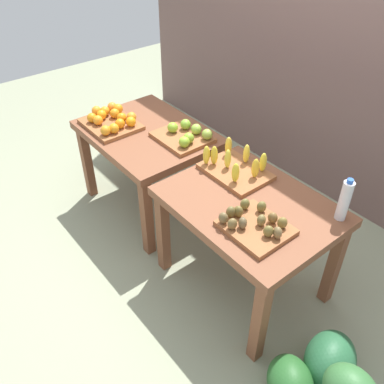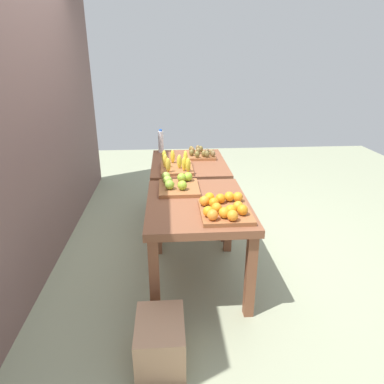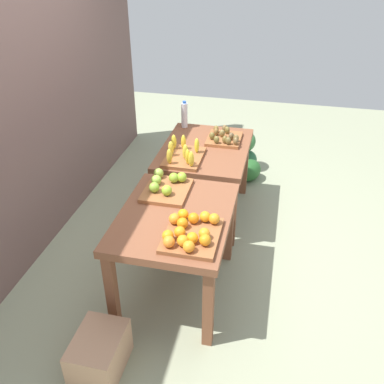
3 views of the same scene
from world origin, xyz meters
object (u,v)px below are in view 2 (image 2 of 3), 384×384
display_table_left (197,214)px  watermelon_pile (202,182)px  banana_crate (176,165)px  water_bottle (161,141)px  cardboard_produce_box (160,340)px  apple_bin (178,185)px  kiwi_bin (201,154)px  orange_bin (224,208)px  display_table_right (189,171)px

display_table_left → watermelon_pile: size_ratio=1.52×
banana_crate → water_bottle: bearing=12.9°
cardboard_produce_box → apple_bin: bearing=-7.8°
apple_bin → kiwi_bin: size_ratio=1.14×
kiwi_bin → cardboard_produce_box: (-2.12, 0.45, -0.62)m
apple_bin → banana_crate: banana_crate is taller
orange_bin → display_table_right: bearing=7.1°
display_table_right → kiwi_bin: size_ratio=2.89×
watermelon_pile → cardboard_produce_box: bearing=169.1°
display_table_right → water_bottle: 0.57m
display_table_right → kiwi_bin: (0.18, -0.15, 0.14)m
apple_bin → orange_bin: bearing=-149.5°
watermelon_pile → apple_bin: bearing=167.1°
kiwi_bin → watermelon_pile: 0.91m
orange_bin → cardboard_produce_box: 0.97m
apple_bin → water_bottle: size_ratio=1.48×
display_table_right → water_bottle: (0.43, 0.30, 0.24)m
display_table_left → watermelon_pile: bearing=-6.9°
display_table_left → cardboard_produce_box: 0.99m
cardboard_produce_box → watermelon_pile: bearing=-10.9°
orange_bin → cardboard_produce_box: orange_bin is taller
display_table_left → apple_bin: apple_bin is taller
kiwi_bin → cardboard_produce_box: 2.25m
banana_crate → cardboard_produce_box: size_ratio=1.10×
banana_crate → watermelon_pile: bearing=-18.3°
apple_bin → kiwi_bin: 1.05m
apple_bin → banana_crate: size_ratio=0.93×
orange_bin → banana_crate: bearing=16.0°
banana_crate → water_bottle: water_bottle is taller
display_table_right → cardboard_produce_box: size_ratio=2.60×
kiwi_bin → cardboard_produce_box: kiwi_bin is taller
watermelon_pile → cardboard_produce_box: (-2.81, 0.54, -0.03)m
orange_bin → watermelon_pile: (2.23, -0.07, -0.60)m
kiwi_bin → water_bottle: 0.52m
display_table_right → watermelon_pile: display_table_right is taller
banana_crate → kiwi_bin: (0.46, -0.29, -0.01)m
banana_crate → watermelon_pile: size_ratio=0.64×
orange_bin → banana_crate: (1.08, 0.31, 0.00)m
display_table_left → apple_bin: (0.29, 0.15, 0.14)m
display_table_left → display_table_right: same height
display_table_right → kiwi_bin: 0.27m
banana_crate → display_table_left: bearing=-170.4°
kiwi_bin → display_table_left: bearing=173.5°
orange_bin → watermelon_pile: orange_bin is taller
orange_bin → apple_bin: (0.54, 0.32, -0.01)m
display_table_left → water_bottle: water_bottle is taller
display_table_left → kiwi_bin: size_ratio=2.89×
orange_bin → watermelon_pile: bearing=-1.8°
display_table_left → watermelon_pile: display_table_left is taller
cardboard_produce_box → kiwi_bin: bearing=-12.0°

